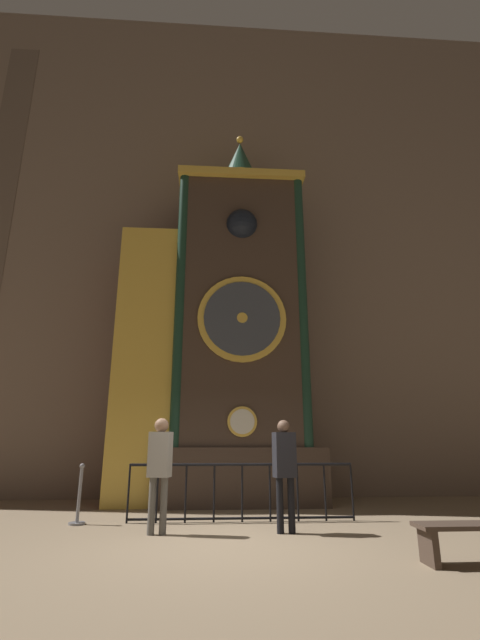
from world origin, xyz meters
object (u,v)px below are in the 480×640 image
at_px(stanchion_post, 79,504).
at_px(visitor_bench, 464,536).
at_px(visitor_near, 160,462).
at_px(visitor_far, 284,463).
at_px(clock_tower, 221,332).

relative_size(stanchion_post, visitor_bench, 0.90).
xyz_separation_m(visitor_near, visitor_bench, (3.77, -1.92, -0.75)).
height_order(visitor_near, visitor_far, visitor_near).
xyz_separation_m(stanchion_post, visitor_bench, (5.23, -2.87, -0.02)).
height_order(visitor_near, visitor_bench, visitor_near).
bearing_deg(visitor_far, stanchion_post, 152.52).
relative_size(visitor_far, stanchion_post, 1.72).
relative_size(clock_tower, visitor_near, 5.71).
relative_size(clock_tower, stanchion_post, 9.94).
relative_size(visitor_near, visitor_far, 1.01).
bearing_deg(stanchion_post, clock_tower, 42.33).
bearing_deg(clock_tower, visitor_near, -107.49).
height_order(clock_tower, visitor_near, clock_tower).
xyz_separation_m(visitor_far, visitor_bench, (1.78, -1.89, -0.72)).
distance_m(clock_tower, visitor_bench, 6.91).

